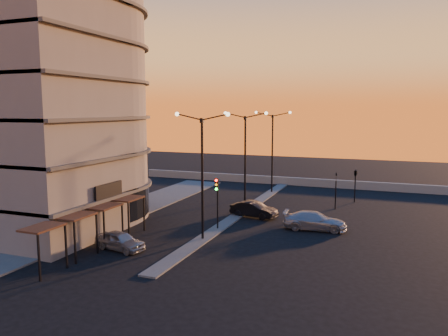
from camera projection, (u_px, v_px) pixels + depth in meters
ground at (203, 240)px, 32.66m from camera, size 120.00×120.00×0.00m
sidewalk_west at (116, 215)px, 40.10m from camera, size 5.00×40.00×0.12m
median at (245, 210)px, 41.90m from camera, size 1.20×36.00×0.12m
parapet at (299, 182)px, 55.92m from camera, size 44.00×0.50×1.00m
building at (47, 82)px, 36.10m from camera, size 14.35×17.08×25.00m
streetlamp_near at (202, 166)px, 31.92m from camera, size 4.32×0.32×9.51m
streetlamp_mid at (245, 153)px, 41.16m from camera, size 4.32×0.32×9.51m
streetlamp_far at (272, 145)px, 50.41m from camera, size 4.32×0.32×9.51m
traffic_light_main at (217, 195)px, 34.93m from camera, size 0.28×0.44×4.25m
signal_east_a at (336, 190)px, 42.50m from camera, size 0.13×0.16×3.60m
signal_east_b at (356, 173)px, 45.51m from camera, size 0.42×1.99×3.60m
car_hatchback at (120, 241)px, 30.27m from camera, size 4.04×2.19×1.30m
car_sedan at (254, 209)px, 39.48m from camera, size 4.50×2.28×1.42m
car_wagon at (315, 221)px, 35.35m from camera, size 5.24×2.57×1.47m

